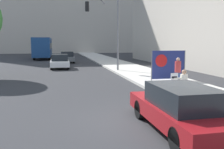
{
  "coord_description": "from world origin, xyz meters",
  "views": [
    {
      "loc": [
        -2.56,
        -7.6,
        2.62
      ],
      "look_at": [
        0.17,
        5.04,
        0.95
      ],
      "focal_mm": 40.0,
      "sensor_mm": 36.0,
      "label": 1
    }
  ],
  "objects": [
    {
      "name": "parked_car_curbside",
      "position": [
        0.91,
        -1.05,
        0.69
      ],
      "size": [
        1.71,
        4.5,
        1.38
      ],
      "color": "maroon",
      "rests_on": "ground_plane"
    },
    {
      "name": "protest_banner",
      "position": [
        4.4,
        7.38,
        1.18
      ],
      "size": [
        2.35,
        0.06,
        1.93
      ],
      "color": "slate",
      "rests_on": "sidewalk_curb"
    },
    {
      "name": "sidewalk_curb",
      "position": [
        4.16,
        15.0,
        0.08
      ],
      "size": [
        4.01,
        90.0,
        0.16
      ],
      "primitive_type": "cube",
      "color": "beige",
      "rests_on": "ground_plane"
    },
    {
      "name": "jogger_on_sidewalk",
      "position": [
        3.98,
        5.2,
        0.99
      ],
      "size": [
        0.34,
        0.34,
        1.62
      ],
      "rotation": [
        0.0,
        0.0,
        3.09
      ],
      "color": "#334775",
      "rests_on": "sidewalk_curb"
    },
    {
      "name": "car_on_road_nearest",
      "position": [
        -2.42,
        18.21,
        0.71
      ],
      "size": [
        1.82,
        4.42,
        1.43
      ],
      "color": "white",
      "rests_on": "ground_plane"
    },
    {
      "name": "car_on_road_midblock",
      "position": [
        -1.42,
        25.52,
        0.72
      ],
      "size": [
        1.76,
        4.76,
        1.43
      ],
      "color": "#565B60",
      "rests_on": "ground_plane"
    },
    {
      "name": "ground_plane",
      "position": [
        0.0,
        0.0,
        0.0
      ],
      "size": [
        160.0,
        160.0,
        0.0
      ],
      "primitive_type": "plane",
      "color": "#303033"
    },
    {
      "name": "city_bus_on_road",
      "position": [
        -4.94,
        34.99,
        1.91
      ],
      "size": [
        2.56,
        12.27,
        3.33
      ],
      "color": "navy",
      "rests_on": "ground_plane"
    },
    {
      "name": "seated_protester",
      "position": [
        3.21,
        3.0,
        0.79
      ],
      "size": [
        0.91,
        0.77,
        1.18
      ],
      "rotation": [
        0.0,
        0.0,
        -0.13
      ],
      "color": "#474C56",
      "rests_on": "sidewalk_curb"
    },
    {
      "name": "traffic_light_pole",
      "position": [
        1.73,
        14.33,
        4.38
      ],
      "size": [
        2.86,
        2.63,
        6.31
      ],
      "color": "slate",
      "rests_on": "sidewalk_curb"
    }
  ]
}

